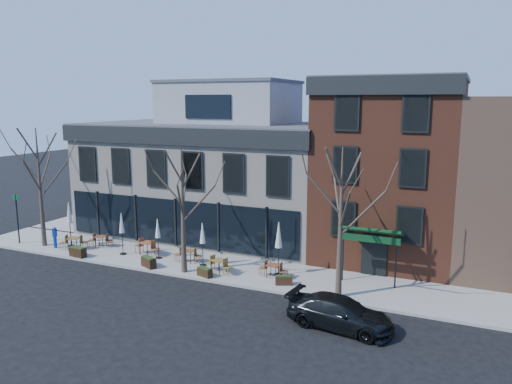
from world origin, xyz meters
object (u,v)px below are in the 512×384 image
at_px(parked_sedan, 340,313).
at_px(umbrella_0, 69,215).
at_px(call_box, 55,237).
at_px(cafe_set_0, 74,242).

distance_m(parked_sedan, umbrella_0, 20.13).
height_order(parked_sedan, call_box, call_box).
height_order(parked_sedan, umbrella_0, umbrella_0).
height_order(call_box, cafe_set_0, call_box).
relative_size(call_box, cafe_set_0, 0.77).
bearing_deg(umbrella_0, call_box, -135.84).
height_order(call_box, umbrella_0, umbrella_0).
distance_m(parked_sedan, cafe_set_0, 19.26).
bearing_deg(umbrella_0, parked_sedan, -12.64).
bearing_deg(parked_sedan, umbrella_0, 84.48).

